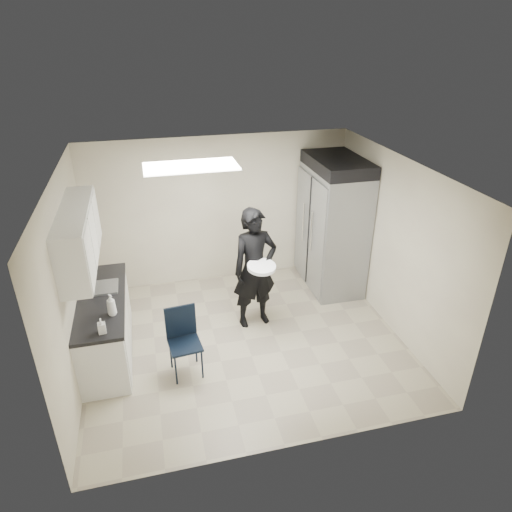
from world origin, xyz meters
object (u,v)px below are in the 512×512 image
object	(u,v)px
commercial_fridge	(332,230)
man_tuxedo	(255,269)
lower_counter	(106,327)
folding_chair	(185,345)

from	to	relation	value
commercial_fridge	man_tuxedo	world-z (taller)	commercial_fridge
lower_counter	commercial_fridge	distance (m)	3.98
commercial_fridge	man_tuxedo	size ratio (longest dim) A/B	1.11
folding_chair	lower_counter	bearing A→B (deg)	139.58
lower_counter	man_tuxedo	size ratio (longest dim) A/B	1.01
commercial_fridge	lower_counter	bearing A→B (deg)	-164.12
folding_chair	commercial_fridge	bearing A→B (deg)	26.70
lower_counter	man_tuxedo	bearing A→B (deg)	5.98
commercial_fridge	man_tuxedo	xyz separation A→B (m)	(-1.58, -0.84, -0.11)
commercial_fridge	man_tuxedo	bearing A→B (deg)	-151.87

